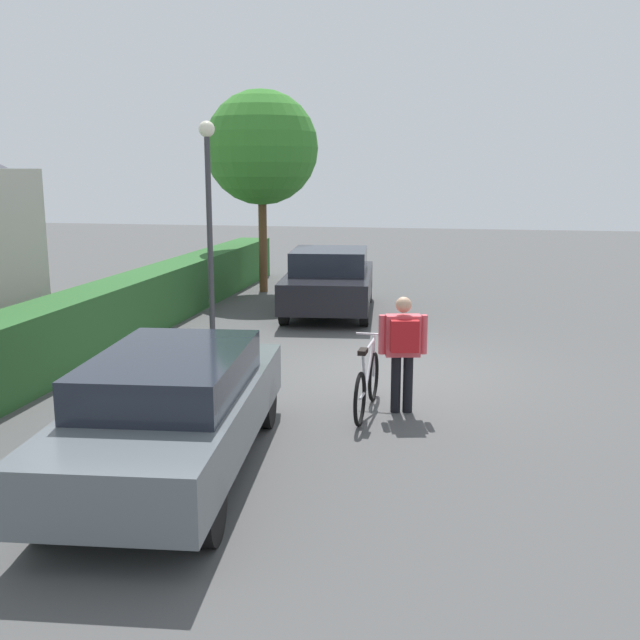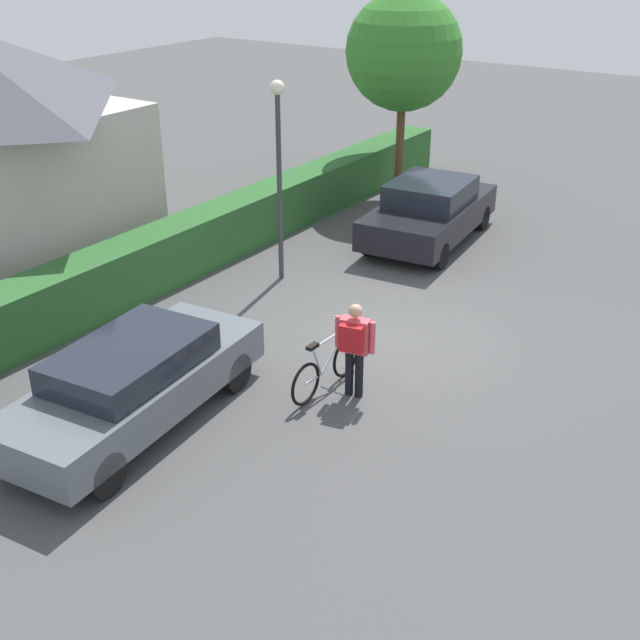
{
  "view_description": "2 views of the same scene",
  "coord_description": "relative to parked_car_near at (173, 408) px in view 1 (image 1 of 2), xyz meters",
  "views": [
    {
      "loc": [
        -11.43,
        -1.14,
        3.14
      ],
      "look_at": [
        -0.24,
        1.03,
        0.83
      ],
      "focal_mm": 41.41,
      "sensor_mm": 36.0,
      "label": 1
    },
    {
      "loc": [
        -11.3,
        -6.08,
        6.61
      ],
      "look_at": [
        -1.9,
        0.32,
        1.03
      ],
      "focal_mm": 45.7,
      "sensor_mm": 36.0,
      "label": 2
    }
  ],
  "objects": [
    {
      "name": "ground_plane",
      "position": [
        4.5,
        -1.77,
        -0.71
      ],
      "size": [
        60.0,
        60.0,
        0.0
      ],
      "primitive_type": "plane",
      "color": "#4A4A4A"
    },
    {
      "name": "hedge_row",
      "position": [
        4.5,
        3.33,
        -0.14
      ],
      "size": [
        20.58,
        0.9,
        1.14
      ],
      "primitive_type": "cube",
      "color": "#2B5E2A",
      "rests_on": "ground"
    },
    {
      "name": "parked_car_near",
      "position": [
        0.0,
        0.0,
        0.0
      ],
      "size": [
        4.51,
        2.07,
        1.31
      ],
      "color": "slate",
      "rests_on": "ground"
    },
    {
      "name": "parked_car_far",
      "position": [
        9.13,
        0.0,
        0.02
      ],
      "size": [
        4.28,
        2.25,
        1.43
      ],
      "color": "black",
      "rests_on": "ground"
    },
    {
      "name": "bicycle",
      "position": [
        2.36,
        -1.74,
        -0.32
      ],
      "size": [
        1.75,
        0.5,
        0.96
      ],
      "color": "black",
      "rests_on": "ground"
    },
    {
      "name": "person_rider",
      "position": [
        2.42,
        -2.19,
        0.22
      ],
      "size": [
        0.42,
        0.63,
        1.55
      ],
      "color": "black",
      "rests_on": "ground"
    },
    {
      "name": "street_lamp",
      "position": [
        5.52,
        1.5,
        1.89
      ],
      "size": [
        0.28,
        0.28,
        3.98
      ],
      "color": "#38383D",
      "rests_on": "ground"
    },
    {
      "name": "tree_kerbside",
      "position": [
        11.72,
        2.24,
        3.0
      ],
      "size": [
        2.9,
        2.9,
        5.17
      ],
      "color": "brown",
      "rests_on": "ground"
    },
    {
      "name": "fire_hydrant",
      "position": [
        1.44,
        1.45,
        -0.3
      ],
      "size": [
        0.2,
        0.2,
        0.81
      ],
      "color": "red",
      "rests_on": "ground"
    }
  ]
}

